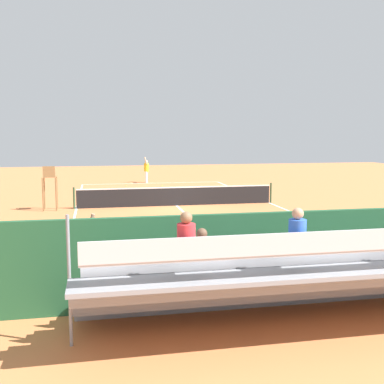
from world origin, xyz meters
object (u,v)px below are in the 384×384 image
(bleacher_stand, at_px, (300,277))
(tennis_ball_near, at_px, (162,186))
(tennis_net, at_px, (177,196))
(umpire_chair, at_px, (50,183))
(tennis_racket, at_px, (131,183))
(line_judge, at_px, (90,255))
(courtside_bench, at_px, (367,260))
(tennis_ball_far, at_px, (126,186))
(equipment_bag, at_px, (286,282))
(tennis_player, at_px, (146,169))

(bleacher_stand, bearing_deg, tennis_ball_near, -91.54)
(tennis_net, distance_m, umpire_chair, 6.26)
(tennis_racket, distance_m, line_judge, 24.62)
(courtside_bench, distance_m, tennis_ball_far, 23.09)
(equipment_bag, height_order, tennis_player, tennis_player)
(equipment_bag, xyz_separation_m, tennis_ball_far, (2.39, -22.76, -0.15))
(bleacher_stand, bearing_deg, tennis_ball_far, -85.75)
(umpire_chair, bearing_deg, courtside_bench, 123.98)
(courtside_bench, bearing_deg, tennis_racket, -80.63)
(line_judge, bearing_deg, tennis_ball_far, -95.56)
(tennis_net, height_order, bleacher_stand, bleacher_stand)
(tennis_racket, bearing_deg, bleacher_stand, 92.83)
(tennis_net, xyz_separation_m, courtside_bench, (-2.58, 13.27, 0.06))
(tennis_net, relative_size, line_judge, 5.35)
(courtside_bench, bearing_deg, equipment_bag, 3.37)
(bleacher_stand, relative_size, equipment_bag, 10.07)
(umpire_chair, relative_size, courtside_bench, 1.19)
(tennis_ball_far, distance_m, line_judge, 22.66)
(umpire_chair, relative_size, tennis_ball_near, 32.42)
(courtside_bench, bearing_deg, tennis_ball_near, -84.65)
(tennis_net, distance_m, tennis_ball_near, 8.97)
(tennis_net, bearing_deg, tennis_player, -88.32)
(tennis_net, relative_size, umpire_chair, 4.81)
(equipment_bag, distance_m, line_judge, 4.67)
(bleacher_stand, distance_m, tennis_ball_near, 24.33)
(bleacher_stand, xyz_separation_m, umpire_chair, (6.05, -15.12, 0.37))
(equipment_bag, xyz_separation_m, tennis_player, (0.74, -24.84, 0.84))
(equipment_bag, distance_m, tennis_ball_far, 22.88)
(tennis_player, height_order, line_judge, same)
(equipment_bag, distance_m, tennis_racket, 24.75)
(umpire_chair, bearing_deg, equipment_bag, 116.65)
(bleacher_stand, relative_size, tennis_racket, 15.46)
(tennis_ball_near, bearing_deg, equipment_bag, 89.75)
(umpire_chair, relative_size, equipment_bag, 2.38)
(tennis_player, xyz_separation_m, tennis_ball_far, (1.65, 2.09, -0.98))
(courtside_bench, xyz_separation_m, tennis_ball_far, (4.57, -22.63, -0.53))
(umpire_chair, height_order, courtside_bench, umpire_chair)
(equipment_bag, xyz_separation_m, line_judge, (4.58, -0.23, 0.84))
(equipment_bag, xyz_separation_m, tennis_racket, (1.87, -24.67, -0.16))
(umpire_chair, xyz_separation_m, tennis_player, (-5.86, -11.68, -0.30))
(equipment_bag, height_order, tennis_racket, equipment_bag)
(tennis_ball_near, relative_size, tennis_ball_far, 1.00)
(line_judge, bearing_deg, bleacher_stand, 151.50)
(courtside_bench, relative_size, tennis_ball_far, 27.27)
(tennis_ball_far, bearing_deg, tennis_ball_near, 170.64)
(courtside_bench, xyz_separation_m, line_judge, (6.76, -0.10, 0.46))
(tennis_racket, height_order, tennis_ball_near, tennis_ball_near)
(courtside_bench, bearing_deg, tennis_net, -78.99)
(tennis_racket, bearing_deg, courtside_bench, 99.37)
(tennis_racket, bearing_deg, tennis_ball_far, 74.84)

